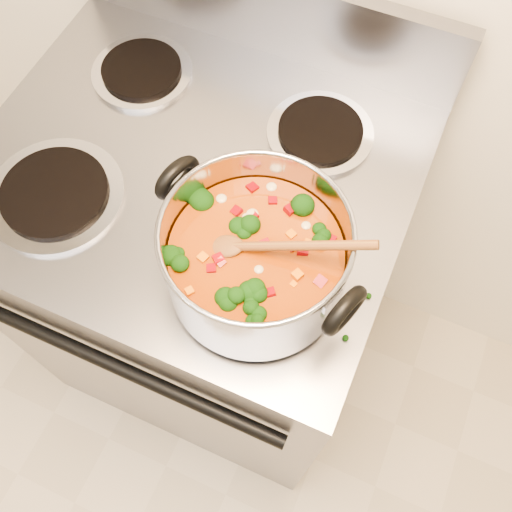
% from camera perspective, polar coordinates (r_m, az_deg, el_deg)
% --- Properties ---
extents(electric_range, '(0.75, 0.68, 1.08)m').
position_cam_1_polar(electric_range, '(1.38, -4.50, -1.87)').
color(electric_range, gray).
rests_on(electric_range, ground).
extents(stockpot, '(0.32, 0.26, 0.16)m').
position_cam_1_polar(stockpot, '(0.80, 0.02, -0.23)').
color(stockpot, '#A6A5AD').
rests_on(stockpot, electric_range).
extents(wooden_spoon, '(0.23, 0.08, 0.09)m').
position_cam_1_polar(wooden_spoon, '(0.76, 0.48, 0.98)').
color(wooden_spoon, brown).
rests_on(wooden_spoon, stockpot).
extents(cooktop_crumbs, '(0.31, 0.31, 0.01)m').
position_cam_1_polar(cooktop_crumbs, '(0.90, 1.22, 1.47)').
color(cooktop_crumbs, black).
rests_on(cooktop_crumbs, electric_range).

